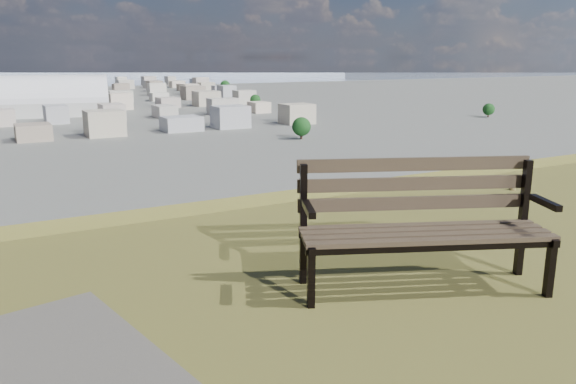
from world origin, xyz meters
TOP-DOWN VIEW (x-y plane):
  - park_bench at (-0.69, 1.45)m, footprint 1.81×1.18m
  - arena at (22.81, 284.06)m, footprint 61.59×34.57m

SIDE VIEW (x-z plane):
  - arena at x=22.81m, z-range -6.49..18.06m
  - park_bench at x=-0.69m, z-range 25.06..25.97m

